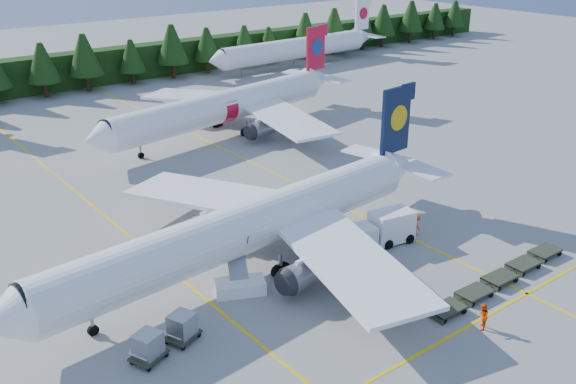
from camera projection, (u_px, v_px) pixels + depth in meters
ground at (415, 286)px, 50.28m from camera, size 320.00×320.00×0.00m
taxi_stripe_a at (138, 244)px, 57.01m from camera, size 0.25×120.00×0.01m
taxi_stripe_b at (312, 191)px, 68.28m from camera, size 0.25×120.00×0.01m
taxi_stripe_cross at (478, 321)px, 45.89m from camera, size 80.00×0.25×0.01m
treeline_hedge at (53, 73)px, 109.09m from camera, size 220.00×4.00×6.00m
airliner_navy at (236, 232)px, 50.95m from camera, size 41.73×34.20×12.14m
airliner_red at (219, 108)px, 85.32m from camera, size 41.81×34.11×12.25m
airliner_far_right at (290, 49)px, 125.93m from camera, size 41.09×5.81×11.94m
airstairs at (239, 282)px, 49.44m from camera, size 4.65×5.85×3.44m
service_truck at (381, 229)px, 56.42m from camera, size 6.33×3.19×2.92m
dolly_train at (500, 277)px, 50.59m from camera, size 16.45×2.41×0.16m
uld_pair at (165, 336)px, 42.28m from camera, size 5.53×3.03×1.72m
crew_b at (482, 317)px, 44.61m from camera, size 1.22×1.16×1.98m
crew_c at (416, 225)px, 58.39m from camera, size 0.80×0.93×1.89m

